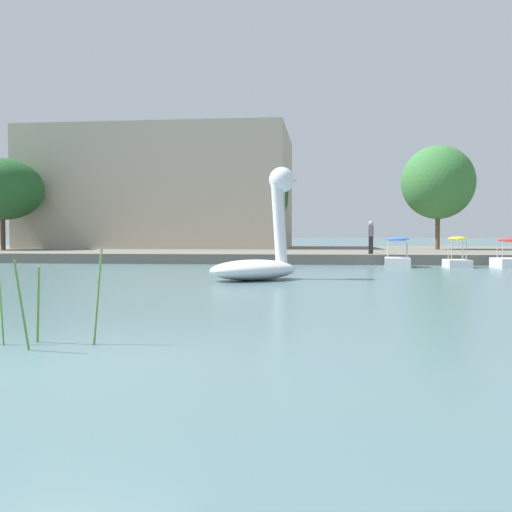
{
  "coord_description": "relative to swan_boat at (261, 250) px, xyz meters",
  "views": [
    {
      "loc": [
        2.87,
        -6.84,
        1.53
      ],
      "look_at": [
        0.51,
        17.31,
        0.67
      ],
      "focal_mm": 41.7,
      "sensor_mm": 36.0,
      "label": 1
    }
  ],
  "objects": [
    {
      "name": "tree_broadleaf_left",
      "position": [
        10.4,
        22.45,
        4.2
      ],
      "size": [
        6.49,
        6.48,
        7.24
      ],
      "color": "brown",
      "rests_on": "shore_bank_far"
    },
    {
      "name": "shore_bank_far",
      "position": [
        -1.07,
        23.37,
        -0.74
      ],
      "size": [
        114.53,
        25.57,
        0.53
      ],
      "primitive_type": "cube",
      "color": "#6B665B",
      "rests_on": "ground_plane"
    },
    {
      "name": "person_on_path",
      "position": [
        4.82,
        11.98,
        0.47
      ],
      "size": [
        0.28,
        0.28,
        1.76
      ],
      "color": "black",
      "rests_on": "shore_bank_far"
    },
    {
      "name": "tree_broadleaf_right",
      "position": [
        -19.5,
        18.85,
        3.68
      ],
      "size": [
        7.02,
        7.4,
        6.27
      ],
      "color": "#4C3823",
      "rests_on": "shore_bank_far"
    },
    {
      "name": "ground_plane",
      "position": [
        -1.07,
        -13.26,
        -1.0
      ],
      "size": [
        612.42,
        612.42,
        0.0
      ],
      "primitive_type": "plane",
      "color": "slate"
    },
    {
      "name": "pedal_boat_red",
      "position": [
        10.94,
        8.75,
        -0.61
      ],
      "size": [
        1.31,
        2.18,
        1.4
      ],
      "color": "white",
      "rests_on": "ground_plane"
    },
    {
      "name": "tree_willow_overhanging",
      "position": [
        -2.61,
        25.09,
        3.83
      ],
      "size": [
        5.05,
        6.25,
        8.25
      ],
      "color": "#423323",
      "rests_on": "shore_bank_far"
    },
    {
      "name": "apartment_block",
      "position": [
        -10.29,
        27.5,
        4.09
      ],
      "size": [
        20.2,
        12.89,
        9.13
      ],
      "primitive_type": "cube",
      "rotation": [
        0.0,
        0.0,
        -0.02
      ],
      "color": "#B2A893",
      "rests_on": "shore_bank_far"
    },
    {
      "name": "swan_boat",
      "position": [
        0.0,
        0.0,
        0.0
      ],
      "size": [
        3.6,
        3.32,
        3.89
      ],
      "color": "white",
      "rests_on": "ground_plane"
    },
    {
      "name": "pedal_boat_yellow",
      "position": [
        8.54,
        8.74,
        -0.61
      ],
      "size": [
        1.07,
        1.75,
        1.46
      ],
      "color": "white",
      "rests_on": "ground_plane"
    },
    {
      "name": "pedal_boat_blue",
      "position": [
        5.77,
        8.81,
        -0.55
      ],
      "size": [
        1.42,
        2.3,
        1.43
      ],
      "color": "white",
      "rests_on": "ground_plane"
    }
  ]
}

